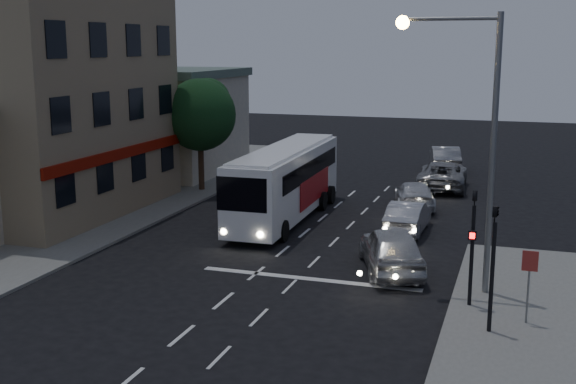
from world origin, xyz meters
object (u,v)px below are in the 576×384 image
(tour_bus, at_px, (286,180))
(car_sedan_b, at_px, (415,195))
(regulatory_sign, at_px, (529,275))
(streetlight, at_px, (473,121))
(street_tree, at_px, (200,111))
(traffic_signal_main, at_px, (473,234))
(car_suv, at_px, (391,249))
(car_sedan_a, at_px, (408,217))
(car_sedan_c, at_px, (443,175))
(car_extra, at_px, (445,159))
(traffic_signal_side, at_px, (493,253))

(tour_bus, bearing_deg, car_sedan_b, 37.02)
(regulatory_sign, bearing_deg, streetlight, 128.75)
(tour_bus, xyz_separation_m, street_tree, (-6.57, 4.75, 2.65))
(tour_bus, xyz_separation_m, traffic_signal_main, (9.23, -9.50, 0.57))
(tour_bus, xyz_separation_m, car_sedan_b, (5.45, 4.31, -1.19))
(car_suv, relative_size, car_sedan_a, 1.15)
(streetlight, bearing_deg, car_sedan_c, 98.73)
(streetlight, relative_size, street_tree, 1.45)
(traffic_signal_main, height_order, regulatory_sign, traffic_signal_main)
(car_extra, bearing_deg, street_tree, 30.88)
(traffic_signal_side, bearing_deg, car_extra, 98.83)
(car_sedan_b, bearing_deg, streetlight, 93.43)
(car_extra, relative_size, regulatory_sign, 2.28)
(car_sedan_a, relative_size, streetlight, 0.47)
(car_sedan_b, relative_size, street_tree, 0.74)
(car_suv, distance_m, traffic_signal_main, 4.56)
(tour_bus, relative_size, car_extra, 2.23)
(traffic_signal_side, distance_m, regulatory_sign, 1.61)
(car_sedan_a, height_order, street_tree, street_tree)
(car_sedan_b, height_order, street_tree, street_tree)
(car_suv, bearing_deg, car_sedan_a, -105.83)
(streetlight, distance_m, street_tree, 20.19)
(car_sedan_b, height_order, traffic_signal_main, traffic_signal_main)
(streetlight, bearing_deg, car_extra, 97.82)
(traffic_signal_main, bearing_deg, car_extra, 97.95)
(streetlight, bearing_deg, car_sedan_b, 105.88)
(car_sedan_b, relative_size, regulatory_sign, 2.08)
(car_sedan_c, height_order, street_tree, street_tree)
(car_sedan_a, bearing_deg, car_sedan_c, -91.07)
(car_sedan_b, distance_m, car_sedan_c, 5.51)
(car_suv, relative_size, streetlight, 0.54)
(car_sedan_a, xyz_separation_m, car_sedan_c, (0.34, 10.48, 0.09))
(tour_bus, distance_m, street_tree, 8.53)
(car_extra, height_order, regulatory_sign, regulatory_sign)
(car_extra, distance_m, street_tree, 16.85)
(tour_bus, xyz_separation_m, car_extra, (5.72, 15.68, -1.02))
(traffic_signal_main, distance_m, street_tree, 21.38)
(car_suv, relative_size, car_extra, 0.98)
(street_tree, bearing_deg, car_sedan_a, -23.63)
(car_extra, relative_size, traffic_signal_side, 1.23)
(car_suv, relative_size, traffic_signal_side, 1.20)
(car_extra, bearing_deg, car_sedan_b, 77.90)
(car_sedan_c, xyz_separation_m, street_tree, (-12.81, -5.02, 3.71))
(car_suv, bearing_deg, tour_bus, -65.11)
(regulatory_sign, bearing_deg, car_sedan_c, 103.04)
(car_sedan_a, relative_size, traffic_signal_main, 1.04)
(car_suv, bearing_deg, street_tree, -60.20)
(car_sedan_b, distance_m, regulatory_sign, 15.83)
(car_suv, height_order, street_tree, street_tree)
(streetlight, bearing_deg, tour_bus, 138.03)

